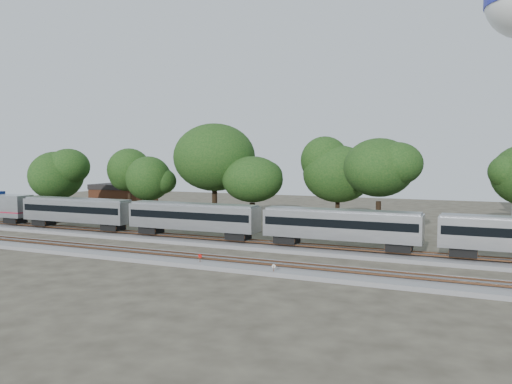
{
  "coord_description": "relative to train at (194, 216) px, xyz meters",
  "views": [
    {
      "loc": [
        26.42,
        -45.03,
        10.12
      ],
      "look_at": [
        4.46,
        5.0,
        6.29
      ],
      "focal_mm": 35.0,
      "sensor_mm": 36.0,
      "label": 1
    }
  ],
  "objects": [
    {
      "name": "ground",
      "position": [
        4.06,
        -6.0,
        -3.09
      ],
      "size": [
        160.0,
        160.0,
        0.0
      ],
      "primitive_type": "plane",
      "color": "#383328",
      "rests_on": "ground"
    },
    {
      "name": "track_far",
      "position": [
        4.06,
        0.0,
        -2.88
      ],
      "size": [
        160.0,
        5.0,
        0.73
      ],
      "color": "slate",
      "rests_on": "ground"
    },
    {
      "name": "track_near",
      "position": [
        4.06,
        -10.0,
        -2.88
      ],
      "size": [
        160.0,
        5.0,
        0.73
      ],
      "color": "slate",
      "rests_on": "ground"
    },
    {
      "name": "train",
      "position": [
        0.0,
        0.0,
        0.0
      ],
      "size": [
        86.21,
        2.97,
        4.37
      ],
      "color": "silver",
      "rests_on": "ground"
    },
    {
      "name": "switch_stand_red",
      "position": [
        7.35,
        -11.27,
        -2.36
      ],
      "size": [
        0.36,
        0.07,
        1.13
      ],
      "rotation": [
        0.0,
        0.0,
        0.02
      ],
      "color": "#512D19",
      "rests_on": "ground"
    },
    {
      "name": "switch_stand_white",
      "position": [
        15.05,
        -12.12,
        -2.44
      ],
      "size": [
        0.32,
        0.11,
        1.01
      ],
      "rotation": [
        0.0,
        0.0,
        0.26
      ],
      "color": "#512D19",
      "rests_on": "ground"
    },
    {
      "name": "switch_lever",
      "position": [
        10.19,
        -11.53,
        -2.94
      ],
      "size": [
        0.57,
        0.46,
        0.3
      ],
      "primitive_type": "cube",
      "rotation": [
        0.0,
        0.0,
        -0.36
      ],
      "color": "#512D19",
      "rests_on": "ground"
    },
    {
      "name": "brick_building",
      "position": [
        -29.88,
        24.56,
        -0.52
      ],
      "size": [
        11.09,
        8.18,
        5.1
      ],
      "rotation": [
        0.0,
        0.0,
        0.07
      ],
      "color": "brown",
      "rests_on": "ground"
    },
    {
      "name": "tree_0",
      "position": [
        -28.82,
        7.13,
        4.15
      ],
      "size": [
        7.38,
        7.38,
        10.41
      ],
      "color": "black",
      "rests_on": "ground"
    },
    {
      "name": "tree_1",
      "position": [
        -19.78,
        13.36,
        5.02
      ],
      "size": [
        8.26,
        8.26,
        11.65
      ],
      "color": "black",
      "rests_on": "ground"
    },
    {
      "name": "tree_2",
      "position": [
        -15.1,
        11.96,
        3.75
      ],
      "size": [
        6.97,
        6.97,
        9.83
      ],
      "color": "black",
      "rests_on": "ground"
    },
    {
      "name": "tree_3",
      "position": [
        -4.46,
        13.42,
        6.99
      ],
      "size": [
        10.26,
        10.26,
        14.46
      ],
      "color": "black",
      "rests_on": "ground"
    },
    {
      "name": "tree_4",
      "position": [
        2.36,
        11.76,
        3.95
      ],
      "size": [
        7.17,
        7.17,
        10.11
      ],
      "color": "black",
      "rests_on": "ground"
    },
    {
      "name": "tree_5",
      "position": [
        12.76,
        18.21,
        4.64
      ],
      "size": [
        7.87,
        7.87,
        11.1
      ],
      "color": "black",
      "rests_on": "ground"
    },
    {
      "name": "tree_6",
      "position": [
        19.89,
        10.12,
        5.75
      ],
      "size": [
        9.0,
        9.0,
        12.69
      ],
      "color": "black",
      "rests_on": "ground"
    }
  ]
}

